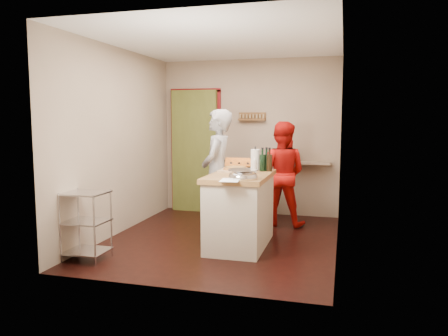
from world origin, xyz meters
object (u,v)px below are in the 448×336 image
at_px(stove, 248,190).
at_px(person_red, 281,174).
at_px(wire_shelving, 86,222).
at_px(island, 240,208).
at_px(person_stripe, 217,173).

height_order(stove, person_red, person_red).
distance_m(wire_shelving, person_red, 2.98).
xyz_separation_m(wire_shelving, island, (1.59, 0.99, 0.05)).
height_order(stove, person_stripe, person_stripe).
relative_size(wire_shelving, person_stripe, 0.46).
height_order(island, person_red, person_red).
bearing_deg(person_red, person_stripe, 51.32).
relative_size(stove, person_red, 0.64).
bearing_deg(island, stove, 99.01).
height_order(wire_shelving, island, island).
relative_size(stove, island, 0.74).
height_order(stove, wire_shelving, stove).
distance_m(island, person_stripe, 0.71).
xyz_separation_m(wire_shelving, person_red, (1.93, 2.24, 0.35)).
height_order(wire_shelving, person_red, person_red).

